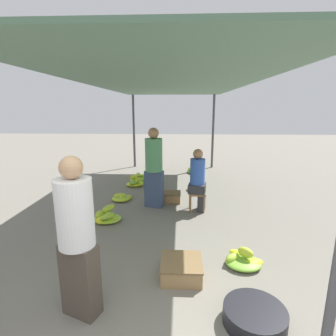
{
  "coord_description": "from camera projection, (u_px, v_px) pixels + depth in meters",
  "views": [
    {
      "loc": [
        0.24,
        -1.45,
        2.1
      ],
      "look_at": [
        0.0,
        3.78,
        0.89
      ],
      "focal_mm": 28.0,
      "sensor_mm": 36.0,
      "label": 1
    }
  ],
  "objects": [
    {
      "name": "banana_pile_left_1",
      "position": [
        122.0,
        198.0,
        6.06
      ],
      "size": [
        0.49,
        0.37,
        0.17
      ],
      "color": "#BACF2B",
      "rests_on": "ground"
    },
    {
      "name": "shopper_walking_mid",
      "position": [
        154.0,
        167.0,
        5.52
      ],
      "size": [
        0.45,
        0.45,
        1.71
      ],
      "color": "#384766",
      "rests_on": "ground"
    },
    {
      "name": "crate_near",
      "position": [
        181.0,
        269.0,
        3.31
      ],
      "size": [
        0.52,
        0.52,
        0.22
      ],
      "color": "#9E7A4C",
      "rests_on": "ground"
    },
    {
      "name": "banana_pile_left_3",
      "position": [
        141.0,
        177.0,
        7.79
      ],
      "size": [
        0.66,
        0.57,
        0.21
      ],
      "color": "#C3D229",
      "rests_on": "ground"
    },
    {
      "name": "banana_pile_right_1",
      "position": [
        243.0,
        260.0,
        3.57
      ],
      "size": [
        0.57,
        0.53,
        0.25
      ],
      "color": "yellow",
      "rests_on": "ground"
    },
    {
      "name": "canopy_post_back_right",
      "position": [
        213.0,
        132.0,
        9.19
      ],
      "size": [
        0.08,
        0.08,
        2.55
      ],
      "primitive_type": "cylinder",
      "color": "#4C4C51",
      "rests_on": "ground"
    },
    {
      "name": "banana_pile_right_2",
      "position": [
        196.0,
        170.0,
        8.63
      ],
      "size": [
        0.56,
        0.49,
        0.33
      ],
      "color": "#ADCA2D",
      "rests_on": "ground"
    },
    {
      "name": "canopy_tarp",
      "position": [
        169.0,
        84.0,
        5.28
      ],
      "size": [
        3.2,
        7.95,
        0.04
      ],
      "primitive_type": "cube",
      "color": "#567A60",
      "rests_on": "canopy_post_front_left"
    },
    {
      "name": "banana_pile_left_0",
      "position": [
        106.0,
        216.0,
        4.94
      ],
      "size": [
        0.53,
        0.53,
        0.29
      ],
      "color": "#A4C62F",
      "rests_on": "ground"
    },
    {
      "name": "vendor_seated",
      "position": [
        198.0,
        179.0,
        5.34
      ],
      "size": [
        0.4,
        0.4,
        1.3
      ],
      "color": "#2D2D33",
      "rests_on": "ground"
    },
    {
      "name": "stool",
      "position": [
        197.0,
        196.0,
        5.42
      ],
      "size": [
        0.34,
        0.34,
        0.4
      ],
      "color": "brown",
      "rests_on": "ground"
    },
    {
      "name": "banana_pile_right_0",
      "position": [
        195.0,
        188.0,
        6.78
      ],
      "size": [
        0.52,
        0.59,
        0.14
      ],
      "color": "#85BA34",
      "rests_on": "ground"
    },
    {
      "name": "crate_mid",
      "position": [
        172.0,
        197.0,
        6.0
      ],
      "size": [
        0.41,
        0.41,
        0.21
      ],
      "color": "olive",
      "rests_on": "ground"
    },
    {
      "name": "vendor_foreground",
      "position": [
        77.0,
        237.0,
        2.56
      ],
      "size": [
        0.46,
        0.46,
        1.67
      ],
      "color": "#4C4238",
      "rests_on": "ground"
    },
    {
      "name": "canopy_post_back_left",
      "position": [
        134.0,
        132.0,
        9.31
      ],
      "size": [
        0.08,
        0.08,
        2.55
      ],
      "primitive_type": "cylinder",
      "color": "#4C4C51",
      "rests_on": "ground"
    },
    {
      "name": "banana_pile_left_2",
      "position": [
        136.0,
        182.0,
        7.18
      ],
      "size": [
        0.52,
        0.53,
        0.32
      ],
      "color": "#99C131",
      "rests_on": "ground"
    },
    {
      "name": "basin_black",
      "position": [
        255.0,
        316.0,
        2.59
      ],
      "size": [
        0.62,
        0.62,
        0.17
      ],
      "color": "black",
      "rests_on": "ground"
    }
  ]
}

